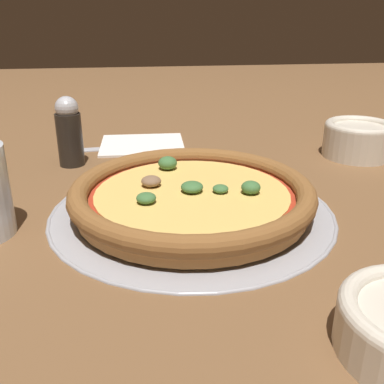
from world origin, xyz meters
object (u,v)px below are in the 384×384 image
(napkin, at_px, (142,144))
(pepper_shaker, at_px, (69,132))
(pizza_tray, at_px, (192,210))
(pizza, at_px, (192,195))
(fork, at_px, (122,147))
(bowl_far, at_px, (358,138))

(napkin, bearing_deg, pepper_shaker, -141.11)
(pizza_tray, relative_size, pizza, 1.17)
(pizza_tray, distance_m, pepper_shaker, 0.28)
(pizza, bearing_deg, napkin, 100.27)
(napkin, bearing_deg, pizza_tray, -79.73)
(pizza_tray, height_order, fork, pizza_tray)
(fork, relative_size, pepper_shaker, 1.61)
(pizza_tray, bearing_deg, fork, 107.79)
(pizza, height_order, pepper_shaker, pepper_shaker)
(bowl_far, height_order, pepper_shaker, pepper_shaker)
(pizza, distance_m, fork, 0.31)
(pizza, distance_m, napkin, 0.31)
(pepper_shaker, bearing_deg, bowl_far, -1.89)
(bowl_far, relative_size, pepper_shaker, 1.03)
(pizza_tray, relative_size, pepper_shaker, 3.18)
(pizza_tray, distance_m, bowl_far, 0.38)
(bowl_far, distance_m, fork, 0.43)
(pizza_tray, relative_size, fork, 1.98)
(pizza_tray, bearing_deg, pizza, 109.22)
(fork, height_order, pepper_shaker, pepper_shaker)
(napkin, distance_m, pepper_shaker, 0.16)
(bowl_far, distance_m, pepper_shaker, 0.50)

